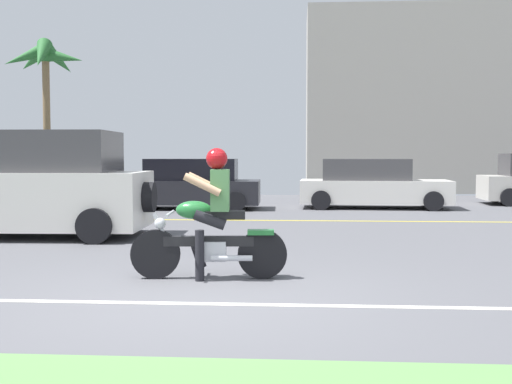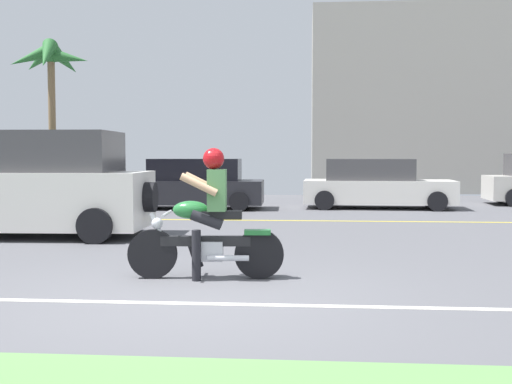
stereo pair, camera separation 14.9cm
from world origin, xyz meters
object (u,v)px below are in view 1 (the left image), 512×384
(motorcyclist, at_px, (210,224))
(parked_car_1, at_px, (186,185))
(palm_tree_0, at_px, (45,66))
(parked_car_2, at_px, (372,185))
(parked_car_0, at_px, (27,181))
(suv_nearby, at_px, (20,186))

(motorcyclist, bearing_deg, parked_car_1, 101.97)
(motorcyclist, bearing_deg, palm_tree_0, 119.19)
(parked_car_2, xyz_separation_m, palm_tree_0, (-11.24, 3.34, 4.08))
(motorcyclist, height_order, parked_car_1, motorcyclist)
(parked_car_0, height_order, parked_car_1, parked_car_0)
(suv_nearby, distance_m, parked_car_2, 10.29)
(motorcyclist, relative_size, suv_nearby, 0.39)
(motorcyclist, distance_m, palm_tree_0, 16.81)
(palm_tree_0, bearing_deg, parked_car_2, -16.55)
(parked_car_1, xyz_separation_m, parked_car_2, (5.46, 0.61, -0.00))
(parked_car_0, xyz_separation_m, parked_car_2, (11.33, -1.84, -0.02))
(parked_car_0, xyz_separation_m, parked_car_1, (5.87, -2.45, -0.02))
(palm_tree_0, bearing_deg, parked_car_1, -34.40)
(palm_tree_0, bearing_deg, suv_nearby, -70.25)
(parked_car_0, bearing_deg, parked_car_2, -9.23)
(parked_car_0, distance_m, parked_car_2, 11.48)
(motorcyclist, height_order, palm_tree_0, palm_tree_0)
(suv_nearby, xyz_separation_m, parked_car_0, (-3.82, 8.87, -0.28))
(motorcyclist, height_order, suv_nearby, suv_nearby)
(parked_car_0, bearing_deg, motorcyclist, -57.71)
(suv_nearby, relative_size, palm_tree_0, 0.90)
(parked_car_2, bearing_deg, parked_car_0, 170.77)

